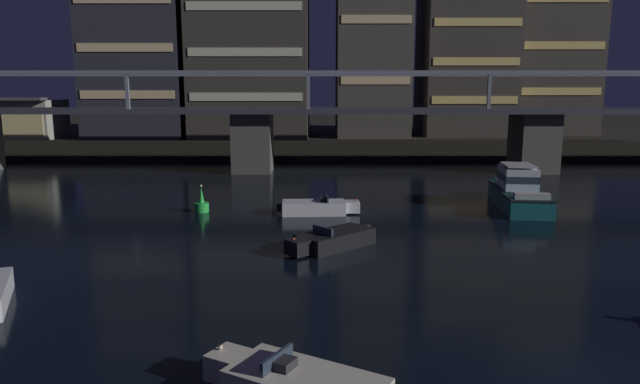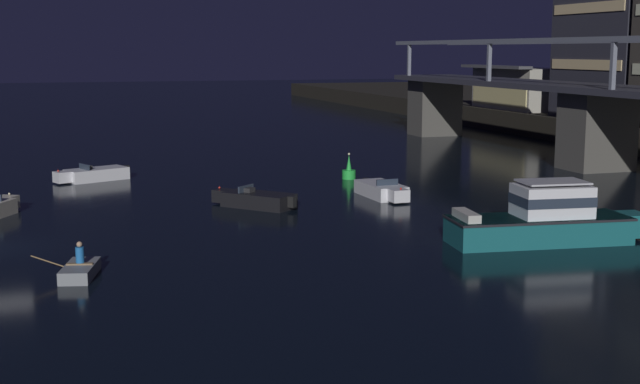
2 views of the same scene
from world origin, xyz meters
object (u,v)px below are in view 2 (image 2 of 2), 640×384
object	(u,v)px
speedboat_mid_center	(255,200)
speedboat_near_center	(94,174)
waterfront_pavilion	(523,88)
cabin_cruiser_near_left	(545,220)
dinghy_with_paddler	(80,270)
channel_buoy	(349,172)
speedboat_mid_left	(383,190)

from	to	relation	value
speedboat_mid_center	speedboat_near_center	bearing A→B (deg)	-148.17
waterfront_pavilion	cabin_cruiser_near_left	world-z (taller)	waterfront_pavilion
dinghy_with_paddler	speedboat_mid_center	bearing A→B (deg)	141.24
cabin_cruiser_near_left	speedboat_near_center	size ratio (longest dim) A/B	1.85
cabin_cruiser_near_left	speedboat_near_center	distance (m)	31.06
speedboat_near_center	channel_buoy	xyz separation A→B (m)	(4.53, 16.27, 0.06)
cabin_cruiser_near_left	speedboat_mid_center	size ratio (longest dim) A/B	2.07
waterfront_pavilion	speedboat_near_center	distance (m)	52.64
speedboat_mid_left	dinghy_with_paddler	size ratio (longest dim) A/B	1.87
speedboat_mid_center	speedboat_mid_left	bearing A→B (deg)	95.62
cabin_cruiser_near_left	dinghy_with_paddler	bearing A→B (deg)	-90.93
cabin_cruiser_near_left	speedboat_mid_left	size ratio (longest dim) A/B	1.79
waterfront_pavilion	channel_buoy	size ratio (longest dim) A/B	7.05
cabin_cruiser_near_left	dinghy_with_paddler	distance (m)	20.08
waterfront_pavilion	speedboat_near_center	xyz separation A→B (m)	(24.09, -46.63, -4.02)
cabin_cruiser_near_left	speedboat_mid_center	world-z (taller)	cabin_cruiser_near_left
speedboat_mid_left	speedboat_mid_center	size ratio (longest dim) A/B	1.16
waterfront_pavilion	speedboat_near_center	size ratio (longest dim) A/B	2.46
cabin_cruiser_near_left	channel_buoy	xyz separation A→B (m)	(-20.72, -1.81, -0.57)
waterfront_pavilion	speedboat_mid_left	xyz separation A→B (m)	(35.99, -30.94, -4.02)
dinghy_with_paddler	channel_buoy	bearing A→B (deg)	138.19
speedboat_near_center	channel_buoy	bearing A→B (deg)	74.45
speedboat_near_center	speedboat_mid_center	size ratio (longest dim) A/B	1.12
speedboat_mid_center	channel_buoy	world-z (taller)	channel_buoy
waterfront_pavilion	channel_buoy	world-z (taller)	waterfront_pavilion
cabin_cruiser_near_left	speedboat_near_center	xyz separation A→B (m)	(-25.25, -18.08, -0.64)
waterfront_pavilion	dinghy_with_paddler	world-z (taller)	waterfront_pavilion
speedboat_mid_center	dinghy_with_paddler	bearing A→B (deg)	-38.76
waterfront_pavilion	cabin_cruiser_near_left	distance (m)	57.11
speedboat_mid_left	dinghy_with_paddler	xyz separation A→B (m)	(13.03, -17.67, -0.14)
waterfront_pavilion	speedboat_near_center	world-z (taller)	waterfront_pavilion
speedboat_near_center	speedboat_mid_left	bearing A→B (deg)	52.84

